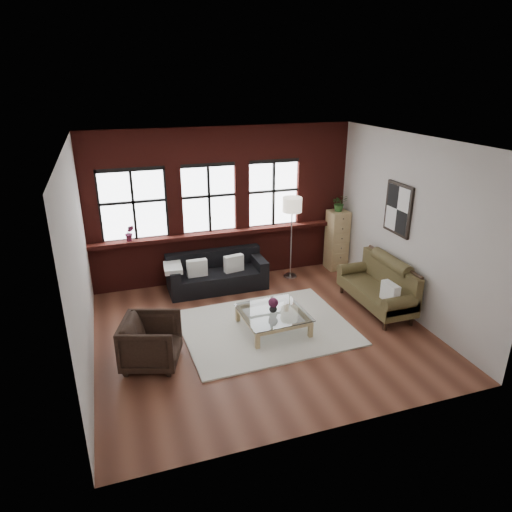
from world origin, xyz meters
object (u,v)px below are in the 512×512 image
object	(u,v)px
dark_sofa	(217,272)
vase	(273,308)
drawer_chest	(337,240)
vintage_settee	(376,285)
floor_lamp	(291,235)
coffee_table	(273,321)
armchair	(151,342)

from	to	relation	value
dark_sofa	vase	distance (m)	2.00
dark_sofa	drawer_chest	xyz separation A→B (m)	(2.82, 0.20, 0.31)
vintage_settee	floor_lamp	world-z (taller)	floor_lamp
dark_sofa	coffee_table	size ratio (longest dim) A/B	1.86
armchair	coffee_table	size ratio (longest dim) A/B	0.78
armchair	vase	size ratio (longest dim) A/B	5.84
dark_sofa	armchair	distance (m)	2.78
dark_sofa	vintage_settee	world-z (taller)	vintage_settee
vintage_settee	vase	size ratio (longest dim) A/B	12.51
vase	floor_lamp	world-z (taller)	floor_lamp
vintage_settee	floor_lamp	size ratio (longest dim) A/B	0.93
coffee_table	drawer_chest	world-z (taller)	drawer_chest
drawer_chest	floor_lamp	size ratio (longest dim) A/B	0.70
armchair	drawer_chest	bearing A→B (deg)	-42.33
coffee_table	floor_lamp	distance (m)	2.43
dark_sofa	armchair	xyz separation A→B (m)	(-1.58, -2.29, 0.02)
dark_sofa	vase	world-z (taller)	dark_sofa
vintage_settee	drawer_chest	distance (m)	2.00
coffee_table	drawer_chest	xyz separation A→B (m)	(2.31, 2.13, 0.50)
armchair	floor_lamp	distance (m)	4.04
armchair	floor_lamp	xyz separation A→B (m)	(3.23, 2.35, 0.58)
vintage_settee	coffee_table	size ratio (longest dim) A/B	1.67
coffee_table	vase	distance (m)	0.25
dark_sofa	coffee_table	distance (m)	2.01
armchair	floor_lamp	world-z (taller)	floor_lamp
drawer_chest	vase	bearing A→B (deg)	-137.38
vintage_settee	drawer_chest	size ratio (longest dim) A/B	1.33
dark_sofa	floor_lamp	size ratio (longest dim) A/B	1.03
coffee_table	vase	world-z (taller)	vase
armchair	drawer_chest	size ratio (longest dim) A/B	0.62
vintage_settee	coffee_table	bearing A→B (deg)	-175.87
drawer_chest	floor_lamp	world-z (taller)	floor_lamp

